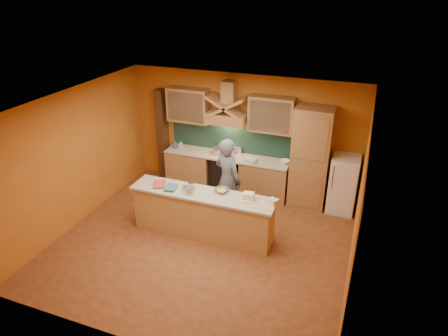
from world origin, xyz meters
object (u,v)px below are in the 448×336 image
at_px(kitchen_scale, 186,189).
at_px(mixing_bowl, 222,190).
at_px(fridge, 343,184).
at_px(person, 228,179).
at_px(stove, 226,173).

distance_m(kitchen_scale, mixing_bowl, 0.70).
relative_size(fridge, person, 0.71).
xyz_separation_m(stove, kitchen_scale, (-0.12, -1.97, 0.55)).
height_order(fridge, mixing_bowl, fridge).
distance_m(stove, fridge, 2.71).
height_order(stove, person, person).
height_order(stove, mixing_bowl, mixing_bowl).
relative_size(stove, fridge, 0.69).
bearing_deg(kitchen_scale, fridge, 39.99).
bearing_deg(kitchen_scale, person, 61.31).
xyz_separation_m(fridge, person, (-2.26, -1.13, 0.26)).
relative_size(fridge, kitchen_scale, 10.45).
bearing_deg(fridge, stove, 180.00).
bearing_deg(mixing_bowl, stove, 107.26).
bearing_deg(fridge, person, -153.38).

